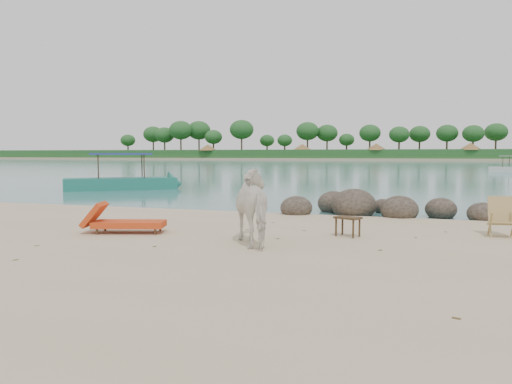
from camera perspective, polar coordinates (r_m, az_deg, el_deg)
water at (r=99.23m, az=16.13°, el=3.12°), size 400.00×400.00×0.00m
far_shore at (r=179.19m, az=17.09°, el=3.59°), size 420.00×90.00×1.40m
far_scenery at (r=145.89m, az=16.86°, el=4.69°), size 420.00×18.00×9.50m
boulders at (r=16.09m, az=12.89°, el=-1.79°), size 6.33×2.86×1.05m
cow at (r=10.32m, az=0.24°, el=-1.79°), size 1.78×2.02×1.58m
side_table at (r=11.49m, az=10.44°, el=-4.07°), size 0.65×0.55×0.45m
lounge_chair at (r=12.20m, az=-14.28°, el=-3.23°), size 2.20×1.31×0.62m
deck_chair at (r=12.51m, az=26.28°, el=-2.72°), size 0.62×0.67×0.90m
boat_near at (r=28.06m, az=-15.20°, el=3.63°), size 6.20×5.09×3.21m
dead_leaves at (r=10.16m, az=-4.56°, el=-6.38°), size 8.85×7.22×0.00m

